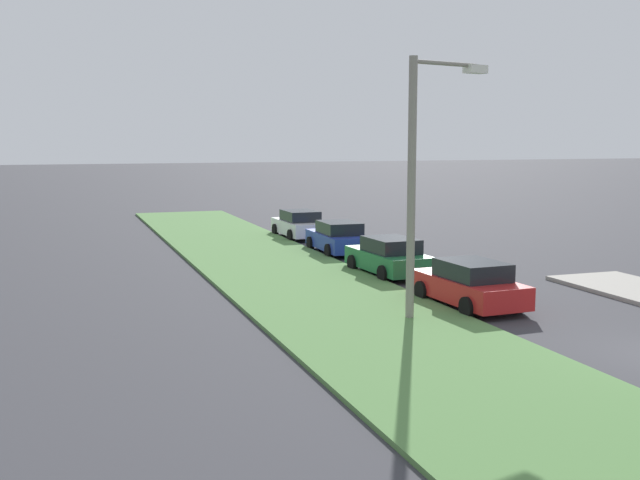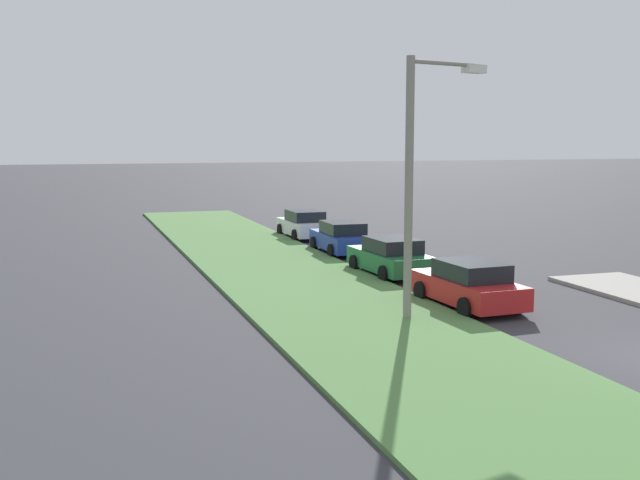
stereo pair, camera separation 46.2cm
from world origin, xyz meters
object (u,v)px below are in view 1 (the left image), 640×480
at_px(parked_car_blue, 338,238).
at_px(parked_car_white, 299,225).
at_px(parked_car_red, 469,284).
at_px(parked_car_green, 389,257).
at_px(streetlight, 421,168).

distance_m(parked_car_blue, parked_car_white, 5.80).
relative_size(parked_car_blue, parked_car_white, 1.00).
height_order(parked_car_red, parked_car_blue, same).
bearing_deg(parked_car_white, parked_car_green, 178.36).
xyz_separation_m(parked_car_green, parked_car_white, (11.79, -0.11, 0.00)).
distance_m(parked_car_green, parked_car_blue, 6.00).
height_order(parked_car_green, parked_car_white, same).
distance_m(parked_car_red, parked_car_green, 5.98).
bearing_deg(parked_car_red, streetlight, 111.53).
distance_m(parked_car_blue, streetlight, 13.71).
bearing_deg(parked_car_white, parked_car_blue, 179.26).
xyz_separation_m(parked_car_red, parked_car_green, (5.98, 0.06, 0.00)).
bearing_deg(parked_car_white, parked_car_red, 178.73).
xyz_separation_m(parked_car_blue, streetlight, (-13.00, 2.34, 3.67)).
relative_size(parked_car_red, parked_car_blue, 1.01).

